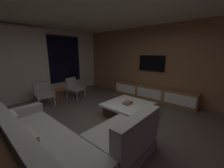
{
  "coord_description": "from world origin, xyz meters",
  "views": [
    {
      "loc": [
        -1.88,
        -2.04,
        1.74
      ],
      "look_at": [
        1.02,
        0.52,
        0.84
      ],
      "focal_mm": 21.75,
      "sensor_mm": 36.0,
      "label": 1
    }
  ],
  "objects_px": {
    "coffee_table": "(128,109)",
    "side_stool": "(59,91)",
    "accent_chair_by_curtain": "(43,93)",
    "media_console": "(152,93)",
    "book_stack_on_coffee_table": "(128,103)",
    "accent_chair_near_window": "(74,87)",
    "sectional_couch": "(64,144)",
    "mounted_tv": "(152,63)"
  },
  "relations": [
    {
      "from": "media_console",
      "to": "accent_chair_by_curtain",
      "type": "bearing_deg",
      "value": 139.11
    },
    {
      "from": "side_stool",
      "to": "coffee_table",
      "type": "bearing_deg",
      "value": -75.34
    },
    {
      "from": "accent_chair_near_window",
      "to": "side_stool",
      "type": "xyz_separation_m",
      "value": [
        -0.6,
        0.06,
        -0.06
      ]
    },
    {
      "from": "book_stack_on_coffee_table",
      "to": "accent_chair_by_curtain",
      "type": "bearing_deg",
      "value": 114.12
    },
    {
      "from": "accent_chair_by_curtain",
      "to": "media_console",
      "type": "xyz_separation_m",
      "value": [
        2.92,
        -2.53,
        -0.18
      ]
    },
    {
      "from": "accent_chair_near_window",
      "to": "media_console",
      "type": "distance_m",
      "value": 3.03
    },
    {
      "from": "accent_chair_by_curtain",
      "to": "accent_chair_near_window",
      "type": "bearing_deg",
      "value": -3.67
    },
    {
      "from": "coffee_table",
      "to": "accent_chair_near_window",
      "type": "relative_size",
      "value": 1.49
    },
    {
      "from": "side_stool",
      "to": "media_console",
      "type": "height_order",
      "value": "media_console"
    },
    {
      "from": "coffee_table",
      "to": "accent_chair_near_window",
      "type": "distance_m",
      "value": 2.54
    },
    {
      "from": "accent_chair_near_window",
      "to": "side_stool",
      "type": "distance_m",
      "value": 0.61
    },
    {
      "from": "coffee_table",
      "to": "side_stool",
      "type": "bearing_deg",
      "value": 104.66
    },
    {
      "from": "book_stack_on_coffee_table",
      "to": "accent_chair_by_curtain",
      "type": "xyz_separation_m",
      "value": [
        -1.17,
        2.62,
        0.04
      ]
    },
    {
      "from": "coffee_table",
      "to": "accent_chair_by_curtain",
      "type": "height_order",
      "value": "accent_chair_by_curtain"
    },
    {
      "from": "accent_chair_by_curtain",
      "to": "side_stool",
      "type": "xyz_separation_m",
      "value": [
        0.55,
        -0.02,
        -0.06
      ]
    },
    {
      "from": "accent_chair_near_window",
      "to": "coffee_table",
      "type": "bearing_deg",
      "value": -88.29
    },
    {
      "from": "side_stool",
      "to": "media_console",
      "type": "relative_size",
      "value": 0.15
    },
    {
      "from": "accent_chair_near_window",
      "to": "accent_chair_by_curtain",
      "type": "relative_size",
      "value": 1.0
    },
    {
      "from": "sectional_couch",
      "to": "media_console",
      "type": "relative_size",
      "value": 0.81
    },
    {
      "from": "sectional_couch",
      "to": "book_stack_on_coffee_table",
      "type": "xyz_separation_m",
      "value": [
        1.98,
        0.14,
        0.11
      ]
    },
    {
      "from": "sectional_couch",
      "to": "mounted_tv",
      "type": "relative_size",
      "value": 2.48
    },
    {
      "from": "accent_chair_by_curtain",
      "to": "media_console",
      "type": "bearing_deg",
      "value": -40.89
    },
    {
      "from": "sectional_couch",
      "to": "side_stool",
      "type": "distance_m",
      "value": 3.07
    },
    {
      "from": "coffee_table",
      "to": "accent_chair_by_curtain",
      "type": "bearing_deg",
      "value": 115.18
    },
    {
      "from": "sectional_couch",
      "to": "mounted_tv",
      "type": "bearing_deg",
      "value": 6.4
    },
    {
      "from": "accent_chair_near_window",
      "to": "mounted_tv",
      "type": "height_order",
      "value": "mounted_tv"
    },
    {
      "from": "accent_chair_near_window",
      "to": "side_stool",
      "type": "bearing_deg",
      "value": 174.65
    },
    {
      "from": "sectional_couch",
      "to": "coffee_table",
      "type": "height_order",
      "value": "sectional_couch"
    },
    {
      "from": "coffee_table",
      "to": "accent_chair_near_window",
      "type": "height_order",
      "value": "accent_chair_near_window"
    },
    {
      "from": "sectional_couch",
      "to": "book_stack_on_coffee_table",
      "type": "bearing_deg",
      "value": 4.16
    },
    {
      "from": "mounted_tv",
      "to": "coffee_table",
      "type": "bearing_deg",
      "value": -171.73
    },
    {
      "from": "book_stack_on_coffee_table",
      "to": "accent_chair_near_window",
      "type": "bearing_deg",
      "value": 90.59
    },
    {
      "from": "coffee_table",
      "to": "book_stack_on_coffee_table",
      "type": "distance_m",
      "value": 0.22
    },
    {
      "from": "mounted_tv",
      "to": "accent_chair_by_curtain",
      "type": "bearing_deg",
      "value": 143.08
    },
    {
      "from": "accent_chair_by_curtain",
      "to": "coffee_table",
      "type": "bearing_deg",
      "value": -64.82
    },
    {
      "from": "accent_chair_by_curtain",
      "to": "book_stack_on_coffee_table",
      "type": "bearing_deg",
      "value": -65.88
    },
    {
      "from": "coffee_table",
      "to": "accent_chair_by_curtain",
      "type": "relative_size",
      "value": 1.49
    },
    {
      "from": "coffee_table",
      "to": "mounted_tv",
      "type": "xyz_separation_m",
      "value": [
        1.88,
        0.27,
        1.16
      ]
    },
    {
      "from": "sectional_couch",
      "to": "mounted_tv",
      "type": "height_order",
      "value": "mounted_tv"
    },
    {
      "from": "accent_chair_near_window",
      "to": "sectional_couch",
      "type": "bearing_deg",
      "value": -126.02
    },
    {
      "from": "accent_chair_by_curtain",
      "to": "mounted_tv",
      "type": "height_order",
      "value": "mounted_tv"
    },
    {
      "from": "sectional_couch",
      "to": "accent_chair_near_window",
      "type": "height_order",
      "value": "sectional_couch"
    }
  ]
}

